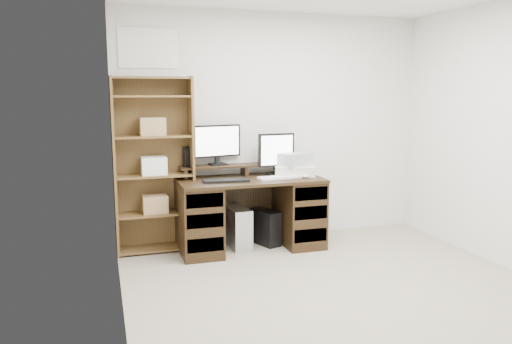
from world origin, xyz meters
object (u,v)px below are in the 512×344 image
printer (295,170)px  tower_silver (238,227)px  desk (250,212)px  bookshelf (154,164)px  monitor_small (276,152)px  monitor_wide (217,143)px  tower_black (265,227)px

printer → tower_silver: 0.87m
desk → tower_silver: (-0.12, 0.07, -0.17)m
desk → bookshelf: bearing=167.6°
monitor_small → bookshelf: bearing=170.2°
monitor_wide → tower_black: 1.06m
monitor_small → bookshelf: 1.31m
desk → tower_silver: size_ratio=3.48×
desk → tower_black: desk is taller
desk → tower_silver: bearing=150.4°
monitor_small → printer: monitor_small is taller
desk → printer: bearing=4.9°
printer → tower_silver: (-0.64, 0.02, -0.59)m
monitor_small → tower_silver: size_ratio=1.05×
monitor_wide → bookshelf: bearing=172.4°
monitor_wide → bookshelf: bookshelf is taller
monitor_wide → desk: bearing=-53.5°
printer → bookshelf: 1.50m
bookshelf → monitor_wide: bearing=4.0°
tower_silver → tower_black: 0.31m
bookshelf → monitor_small: bearing=-4.1°
monitor_wide → printer: bearing=-26.5°
monitor_small → monitor_wide: bearing=161.5°
tower_silver → tower_black: (0.31, 0.01, -0.03)m
desk → tower_silver: 0.22m
printer → tower_silver: bearing=-163.8°
desk → tower_silver: desk is taller
desk → tower_black: (0.19, 0.07, -0.20)m
desk → printer: (0.52, 0.04, 0.41)m
desk → bookshelf: (-0.97, 0.21, 0.53)m
monitor_small → printer: (0.18, -0.07, -0.19)m
monitor_small → tower_silver: (-0.45, -0.05, -0.78)m
tower_black → bookshelf: bookshelf is taller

